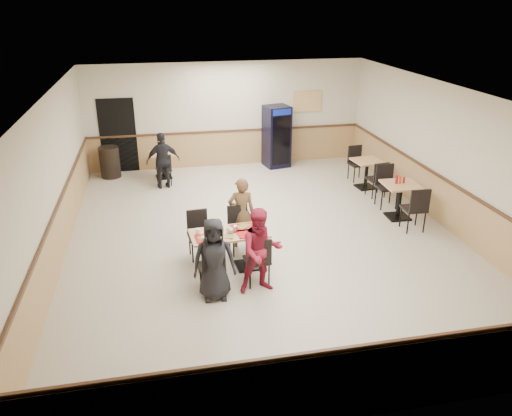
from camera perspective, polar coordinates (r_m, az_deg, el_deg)
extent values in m
plane|color=beige|center=(10.50, 0.89, -3.31)|extent=(10.00, 10.00, 0.00)
plane|color=silver|center=(9.55, 1.00, 13.03)|extent=(10.00, 10.00, 0.00)
plane|color=beige|center=(14.67, -3.34, 10.58)|extent=(8.00, 0.00, 8.00)
plane|color=beige|center=(5.63, 12.21, -11.75)|extent=(8.00, 0.00, 8.00)
plane|color=beige|center=(9.91, -22.30, 2.66)|extent=(0.00, 10.00, 10.00)
plane|color=beige|center=(11.44, 21.00, 5.46)|extent=(0.00, 10.00, 10.00)
cube|color=tan|center=(14.91, -3.24, 6.81)|extent=(7.98, 0.03, 1.00)
cube|color=tan|center=(11.75, 20.25, 0.82)|extent=(0.03, 9.98, 1.00)
cube|color=#472B19|center=(14.75, -3.28, 8.77)|extent=(7.98, 0.04, 0.06)
cube|color=black|center=(14.65, -15.48, 7.96)|extent=(1.00, 0.02, 2.10)
cube|color=orange|center=(15.10, 5.90, 12.02)|extent=(0.85, 0.02, 0.60)
cube|color=black|center=(9.27, -5.11, -7.11)|extent=(0.48, 0.48, 0.04)
cylinder|color=black|center=(9.09, -5.19, -5.16)|extent=(0.09, 0.09, 0.68)
cube|color=tan|center=(8.94, -5.27, -3.19)|extent=(0.75, 0.75, 0.04)
cube|color=black|center=(9.40, -0.91, -6.55)|extent=(0.48, 0.48, 0.04)
cylinder|color=black|center=(9.23, -0.93, -4.61)|extent=(0.09, 0.09, 0.68)
cube|color=tan|center=(9.07, -0.94, -2.66)|extent=(0.75, 0.75, 0.04)
imported|color=black|center=(8.19, -4.80, -5.87)|extent=(0.72, 0.49, 1.43)
imported|color=maroon|center=(8.33, 0.58, -4.93)|extent=(0.76, 0.60, 1.51)
imported|color=brown|center=(9.84, -1.67, -0.54)|extent=(0.55, 0.38, 1.45)
imported|color=black|center=(13.18, -10.58, 5.34)|extent=(0.91, 0.48, 1.48)
cube|color=#BC0F0C|center=(8.81, -5.45, -3.39)|extent=(0.47, 0.36, 0.02)
cube|color=#BC0F0C|center=(8.93, -0.69, -2.90)|extent=(0.47, 0.36, 0.02)
cube|color=#BC0F0C|center=(9.15, -1.44, -2.22)|extent=(0.47, 0.36, 0.02)
cylinder|color=white|center=(9.00, -0.16, -2.71)|extent=(0.23, 0.23, 0.01)
cube|color=tan|center=(8.99, -0.16, -2.65)|extent=(0.30, 0.25, 0.02)
cylinder|color=white|center=(9.18, -1.49, -2.17)|extent=(0.23, 0.23, 0.01)
cube|color=tan|center=(9.18, -1.49, -2.11)|extent=(0.31, 0.30, 0.02)
cylinder|color=white|center=(8.81, -3.46, -3.35)|extent=(0.23, 0.23, 0.01)
cube|color=tan|center=(8.80, -3.46, -3.28)|extent=(0.29, 0.21, 0.02)
cylinder|color=white|center=(8.80, -5.76, -3.45)|extent=(0.23, 0.23, 0.01)
cube|color=tan|center=(8.80, -5.77, -3.38)|extent=(0.31, 0.26, 0.02)
cylinder|color=white|center=(8.67, -4.61, -3.52)|extent=(0.08, 0.08, 0.10)
cylinder|color=white|center=(8.96, -6.66, -2.66)|extent=(0.08, 0.08, 0.10)
cylinder|color=white|center=(8.97, -4.72, -2.58)|extent=(0.08, 0.08, 0.10)
cylinder|color=white|center=(8.66, -5.94, -3.59)|extent=(0.08, 0.08, 0.10)
cylinder|color=white|center=(8.98, -4.23, -2.50)|extent=(0.08, 0.08, 0.10)
cylinder|color=#A9ACBC|center=(8.99, -2.36, -2.38)|extent=(0.07, 0.07, 0.12)
ellipsoid|color=silver|center=(8.95, -2.95, -2.55)|extent=(0.15, 0.15, 0.10)
cube|color=black|center=(11.85, 15.85, -0.94)|extent=(0.51, 0.51, 0.04)
cylinder|color=black|center=(11.70, 16.06, 0.81)|extent=(0.10, 0.10, 0.74)
cube|color=tan|center=(11.56, 16.26, 2.55)|extent=(0.79, 0.79, 0.04)
cube|color=black|center=(13.49, 12.36, 2.37)|extent=(0.50, 0.50, 0.04)
cylinder|color=black|center=(13.37, 12.49, 3.83)|extent=(0.09, 0.09, 0.68)
cube|color=tan|center=(13.26, 12.62, 5.26)|extent=(0.77, 0.77, 0.04)
cylinder|color=#AA0C25|center=(11.52, 15.77, 3.18)|extent=(0.06, 0.06, 0.20)
cylinder|color=#C85C1A|center=(11.57, 16.16, 3.13)|extent=(0.06, 0.06, 0.17)
cylinder|color=#AA0C25|center=(11.61, 16.55, 3.09)|extent=(0.05, 0.05, 0.14)
cube|color=black|center=(14.17, -10.47, 3.53)|extent=(0.47, 0.47, 0.04)
cylinder|color=black|center=(14.06, -10.57, 4.83)|extent=(0.08, 0.08, 0.64)
cube|color=tan|center=(13.96, -10.67, 6.11)|extent=(0.73, 0.73, 0.04)
cube|color=black|center=(14.70, 2.36, 8.18)|extent=(0.79, 0.77, 1.78)
cube|color=black|center=(14.41, 2.92, 7.67)|extent=(0.54, 0.12, 1.41)
cube|color=navy|center=(14.21, 3.01, 10.88)|extent=(0.56, 0.13, 0.17)
cylinder|color=black|center=(14.43, -16.36, 5.06)|extent=(0.55, 0.55, 0.86)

